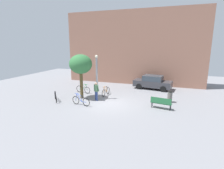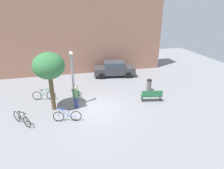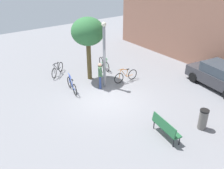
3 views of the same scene
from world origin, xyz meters
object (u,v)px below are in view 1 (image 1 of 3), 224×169
(park_bench, at_px, (161,102))
(bicycle_orange, at_px, (106,91))
(person_by_lamppost, at_px, (96,90))
(parked_car_charcoal, at_px, (153,82))
(bicycle_green, at_px, (83,89))
(plaza_tree, at_px, (81,65))
(bicycle_blue, at_px, (81,101))
(bicycle_black, at_px, (56,97))
(trash_bin, at_px, (170,97))
(lamppost, at_px, (97,75))

(park_bench, height_order, bicycle_orange, bicycle_orange)
(person_by_lamppost, xyz_separation_m, parked_car_charcoal, (4.34, 6.01, -0.19))
(bicycle_green, xyz_separation_m, parked_car_charcoal, (6.70, 4.08, 0.39))
(person_by_lamppost, relative_size, park_bench, 1.01)
(bicycle_orange, bearing_deg, plaza_tree, -136.82)
(bicycle_blue, xyz_separation_m, parked_car_charcoal, (5.03, 7.63, 0.39))
(bicycle_black, bearing_deg, person_by_lamppost, 20.46)
(park_bench, bearing_deg, bicycle_black, -173.99)
(person_by_lamppost, distance_m, bicycle_green, 3.10)
(park_bench, bearing_deg, plaza_tree, 175.87)
(trash_bin, bearing_deg, bicycle_blue, -155.47)
(plaza_tree, bearing_deg, parked_car_charcoal, 44.46)
(bicycle_orange, bearing_deg, person_by_lamppost, -96.15)
(person_by_lamppost, relative_size, bicycle_orange, 0.92)
(plaza_tree, bearing_deg, person_by_lamppost, -7.29)
(person_by_lamppost, xyz_separation_m, bicycle_orange, (0.20, 1.88, -0.58))
(park_bench, relative_size, bicycle_green, 0.93)
(plaza_tree, distance_m, trash_bin, 8.43)
(lamppost, height_order, park_bench, lamppost)
(bicycle_green, bearing_deg, person_by_lamppost, -39.19)
(plaza_tree, bearing_deg, lamppost, 7.08)
(bicycle_green, bearing_deg, lamppost, -34.01)
(lamppost, relative_size, trash_bin, 3.95)
(lamppost, xyz_separation_m, bicycle_orange, (0.28, 1.49, -1.86))
(bicycle_green, xyz_separation_m, bicycle_black, (-1.07, -3.21, 0.00))
(bicycle_orange, bearing_deg, bicycle_blue, -104.43)
(bicycle_orange, bearing_deg, parked_car_charcoal, 45.00)
(park_bench, distance_m, bicycle_orange, 5.90)
(bicycle_orange, distance_m, trash_bin, 6.11)
(person_by_lamppost, height_order, park_bench, person_by_lamppost)
(plaza_tree, height_order, trash_bin, plaza_tree)
(bicycle_black, bearing_deg, bicycle_blue, -6.95)
(person_by_lamppost, height_order, bicycle_orange, person_by_lamppost)
(lamppost, xyz_separation_m, bicycle_black, (-3.35, -1.67, -1.86))
(person_by_lamppost, xyz_separation_m, bicycle_black, (-3.43, -1.28, -0.58))
(person_by_lamppost, bearing_deg, plaza_tree, 172.71)
(bicycle_black, relative_size, trash_bin, 1.36)
(person_by_lamppost, bearing_deg, bicycle_green, 140.81)
(person_by_lamppost, distance_m, park_bench, 5.70)
(person_by_lamppost, height_order, trash_bin, person_by_lamppost)
(plaza_tree, bearing_deg, bicycle_black, -141.31)
(parked_car_charcoal, relative_size, trash_bin, 4.28)
(bicycle_blue, bearing_deg, bicycle_orange, 75.57)
(person_by_lamppost, distance_m, plaza_tree, 2.72)
(park_bench, distance_m, parked_car_charcoal, 6.48)
(lamppost, distance_m, bicycle_orange, 2.40)
(lamppost, xyz_separation_m, parked_car_charcoal, (4.42, 5.62, -1.47))
(trash_bin, bearing_deg, parked_car_charcoal, 113.89)
(bicycle_green, height_order, parked_car_charcoal, parked_car_charcoal)
(person_by_lamppost, xyz_separation_m, park_bench, (5.68, -0.32, -0.42))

